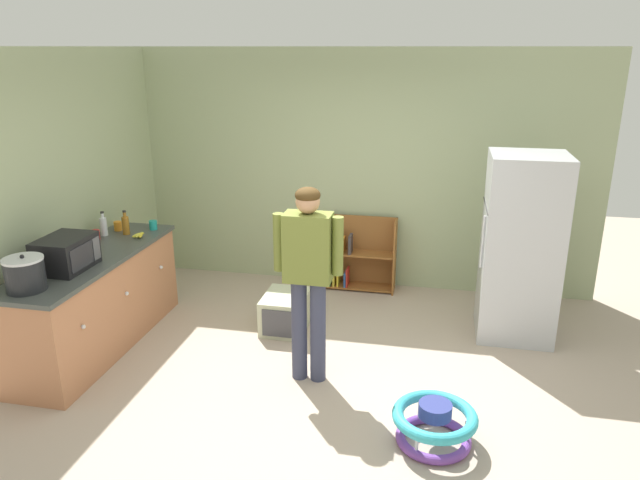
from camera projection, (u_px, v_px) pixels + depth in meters
The scene contains 17 objects.
ground_plane at pixel (324, 385), 4.93m from camera, with size 12.00×12.00×0.00m, color tan.
back_wall at pixel (365, 171), 6.67m from camera, with size 5.20×0.06×2.70m, color #A1AF85.
left_side_wall at pixel (78, 191), 5.76m from camera, with size 0.06×2.99×2.70m, color #A5B489.
kitchen_counter at pixel (97, 301), 5.44m from camera, with size 0.65×2.09×0.90m.
refrigerator at pixel (521, 248), 5.55m from camera, with size 0.73×0.68×1.78m.
bookshelf at pixel (357, 257), 6.82m from camera, with size 0.80×0.28×0.85m.
standing_person at pixel (308, 268), 4.72m from camera, with size 0.57×0.22×1.67m.
baby_walker at pixel (434, 424), 4.16m from camera, with size 0.60×0.60×0.32m.
pet_carrier at pixel (286, 312), 5.86m from camera, with size 0.42×0.55×0.36m.
microwave at pixel (66, 253), 4.95m from camera, with size 0.37×0.48×0.28m.
crock_pot at pixel (25, 274), 4.52m from camera, with size 0.30×0.30×0.29m.
banana_bunch at pixel (140, 235), 5.80m from camera, with size 0.12×0.16×0.04m.
amber_bottle at pixel (126, 225), 5.89m from camera, with size 0.07×0.07×0.25m.
clear_bottle at pixel (104, 226), 5.85m from camera, with size 0.07×0.07×0.25m.
orange_cup at pixel (118, 226), 6.02m from camera, with size 0.08×0.08×0.10m, color orange.
red_cup at pixel (96, 235), 5.74m from camera, with size 0.08×0.08×0.10m, color red.
teal_cup at pixel (153, 225), 6.06m from camera, with size 0.08×0.08×0.10m, color teal.
Camera 1 is at (0.85, -4.22, 2.70)m, focal length 33.00 mm.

